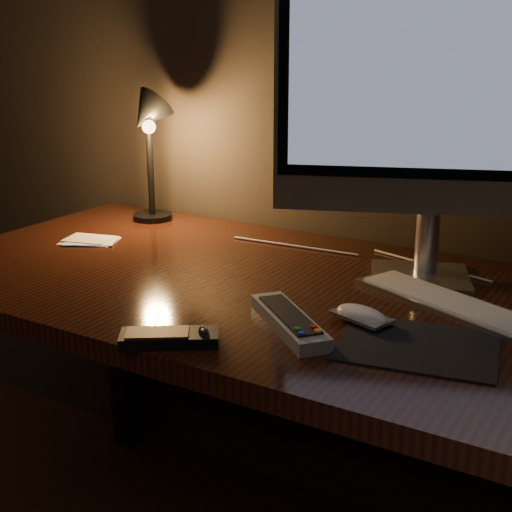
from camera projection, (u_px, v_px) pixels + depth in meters
The scene contains 10 objects.
desk at pixel (310, 337), 1.46m from camera, with size 1.60×0.75×0.75m.
monitor at pixel (432, 92), 1.31m from camera, with size 0.56×0.25×0.62m.
keyboard at pixel (449, 303), 1.28m from camera, with size 0.37×0.10×0.01m, color silver.
mousepad at pixel (418, 346), 1.11m from camera, with size 0.24×0.19×0.00m, color black.
mouse at pixel (362, 317), 1.20m from camera, with size 0.10×0.05×0.02m, color white.
media_remote at pixel (169, 337), 1.12m from camera, with size 0.16×0.13×0.03m.
tv_remote at pixel (289, 321), 1.18m from camera, with size 0.21×0.19×0.03m.
papers at pixel (89, 240), 1.67m from camera, with size 0.13×0.08×0.01m, color white.
desk_lamp at pixel (148, 133), 1.77m from camera, with size 0.16×0.17×0.34m.
cable at pixel (357, 256), 1.55m from camera, with size 0.01×0.01×0.60m, color white.
Camera 1 is at (0.60, 0.71, 1.22)m, focal length 50.00 mm.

